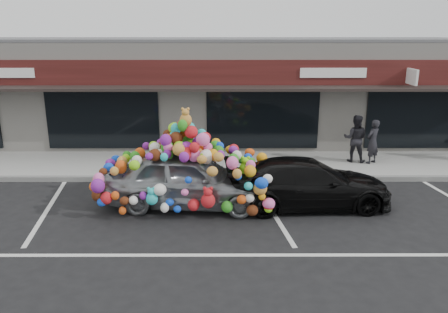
{
  "coord_description": "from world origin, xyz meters",
  "views": [
    {
      "loc": [
        1.52,
        -10.66,
        4.62
      ],
      "look_at": [
        1.54,
        1.4,
        1.13
      ],
      "focal_mm": 35.0,
      "sensor_mm": 36.0,
      "label": 1
    }
  ],
  "objects_px": {
    "black_sedan": "(308,183)",
    "pedestrian_b": "(355,139)",
    "toy_car": "(188,173)",
    "pedestrian_a": "(373,142)"
  },
  "relations": [
    {
      "from": "black_sedan",
      "to": "pedestrian_a",
      "type": "xyz_separation_m",
      "value": [
        2.9,
        3.51,
        0.27
      ]
    },
    {
      "from": "toy_car",
      "to": "pedestrian_a",
      "type": "xyz_separation_m",
      "value": [
        6.14,
        3.46,
        -0.01
      ]
    },
    {
      "from": "black_sedan",
      "to": "pedestrian_b",
      "type": "relative_size",
      "value": 2.69
    },
    {
      "from": "toy_car",
      "to": "pedestrian_a",
      "type": "height_order",
      "value": "toy_car"
    },
    {
      "from": "black_sedan",
      "to": "pedestrian_a",
      "type": "height_order",
      "value": "pedestrian_a"
    },
    {
      "from": "pedestrian_a",
      "to": "toy_car",
      "type": "bearing_deg",
      "value": -7.78
    },
    {
      "from": "toy_car",
      "to": "black_sedan",
      "type": "relative_size",
      "value": 1.08
    },
    {
      "from": "toy_car",
      "to": "black_sedan",
      "type": "distance_m",
      "value": 3.26
    },
    {
      "from": "black_sedan",
      "to": "pedestrian_b",
      "type": "xyz_separation_m",
      "value": [
        2.34,
        3.71,
        0.33
      ]
    },
    {
      "from": "pedestrian_a",
      "to": "pedestrian_b",
      "type": "relative_size",
      "value": 0.93
    }
  ]
}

